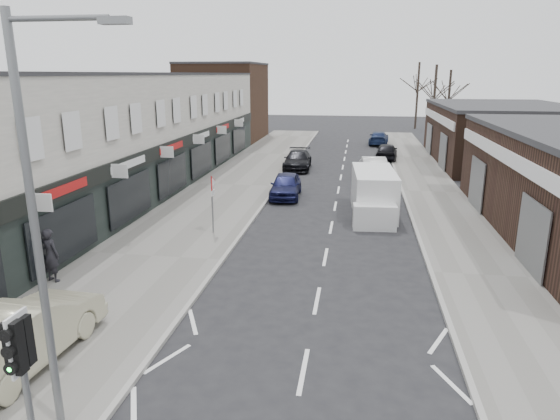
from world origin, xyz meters
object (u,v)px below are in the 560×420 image
at_px(parked_car_right_a, 373,167).
at_px(parked_car_right_c, 379,138).
at_px(white_van, 374,194).
at_px(parked_car_left_b, 298,160).
at_px(warning_sign, 213,188).
at_px(parked_car_left_a, 286,185).
at_px(traffic_light, 21,357).
at_px(parked_car_right_b, 387,152).
at_px(sedan_on_pavement, 22,333).
at_px(street_lamp, 41,213).
at_px(pedestrian, 51,255).

height_order(parked_car_right_a, parked_car_right_c, parked_car_right_a).
height_order(white_van, parked_car_left_b, white_van).
height_order(warning_sign, parked_car_left_a, warning_sign).
relative_size(parked_car_left_a, parked_car_right_a, 0.90).
distance_m(parked_car_right_a, parked_car_right_c, 17.46).
height_order(traffic_light, parked_car_right_b, traffic_light).
bearing_deg(parked_car_right_b, parked_car_left_b, 42.74).
relative_size(traffic_light, parked_car_right_b, 0.73).
relative_size(white_van, parked_car_left_b, 1.22).
height_order(sedan_on_pavement, parked_car_left_a, sedan_on_pavement).
xyz_separation_m(parked_car_left_a, parked_car_right_a, (5.21, 6.53, 0.05)).
distance_m(parked_car_left_b, parked_car_right_a, 6.12).
bearing_deg(sedan_on_pavement, street_lamp, 143.55).
bearing_deg(parked_car_left_a, parked_car_left_b, 89.85).
bearing_deg(parked_car_left_b, street_lamp, -94.45).
relative_size(white_van, parked_car_left_a, 1.42).
xyz_separation_m(traffic_light, parked_car_left_a, (1.39, 21.65, -1.70)).
bearing_deg(white_van, parked_car_right_b, 81.40).
xyz_separation_m(parked_car_left_b, parked_car_right_a, (5.60, -2.47, 0.06)).
xyz_separation_m(pedestrian, parked_car_left_b, (5.74, 22.75, -0.36)).
bearing_deg(white_van, sedan_on_pavement, -123.21).
height_order(white_van, parked_car_left_a, white_van).
distance_m(white_van, parked_car_right_c, 26.93).
bearing_deg(traffic_light, warning_sign, 93.10).
bearing_deg(parked_car_right_b, warning_sign, 73.74).
distance_m(parked_car_right_b, parked_car_right_c, 9.67).
bearing_deg(pedestrian, street_lamp, 142.11).
distance_m(street_lamp, parked_car_left_b, 29.72).
bearing_deg(parked_car_right_c, parked_car_right_b, 96.76).
bearing_deg(warning_sign, white_van, 33.28).
xyz_separation_m(traffic_light, street_lamp, (-0.13, 1.22, 2.20)).
xyz_separation_m(street_lamp, parked_car_left_b, (1.13, 29.44, -3.92)).
bearing_deg(parked_car_left_b, parked_car_left_a, -89.76).
relative_size(sedan_on_pavement, parked_car_right_c, 1.06).
xyz_separation_m(warning_sign, pedestrian, (-3.98, -6.11, -1.13)).
xyz_separation_m(street_lamp, pedestrian, (-4.62, 6.69, -3.55)).
relative_size(street_lamp, parked_car_right_c, 1.74).
relative_size(traffic_light, pedestrian, 1.64).
distance_m(street_lamp, sedan_on_pavement, 4.77).
height_order(sedan_on_pavement, parked_car_right_a, sedan_on_pavement).
xyz_separation_m(warning_sign, parked_car_right_a, (7.36, 14.17, -1.44)).
bearing_deg(parked_car_left_a, traffic_light, -96.35).
bearing_deg(pedestrian, sedan_on_pavement, 133.24).
bearing_deg(parked_car_left_a, parked_car_right_c, 72.85).
bearing_deg(sedan_on_pavement, traffic_light, 131.13).
bearing_deg(warning_sign, parked_car_right_a, 62.55).
distance_m(traffic_light, parked_car_right_a, 28.99).
distance_m(pedestrian, parked_car_right_b, 30.75).
height_order(traffic_light, warning_sign, traffic_light).
relative_size(street_lamp, pedestrian, 4.23).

